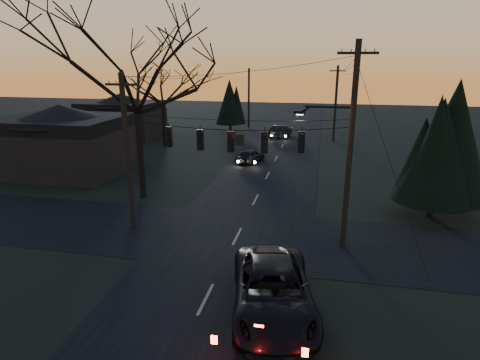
% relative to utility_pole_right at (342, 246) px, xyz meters
% --- Properties ---
extents(main_road, '(8.00, 120.00, 0.02)m').
position_rel_utility_pole_right_xyz_m(main_road, '(-5.50, 10.00, 0.01)').
color(main_road, black).
rests_on(main_road, ground).
extents(cross_road, '(60.00, 7.00, 0.02)m').
position_rel_utility_pole_right_xyz_m(cross_road, '(-5.50, 0.00, 0.01)').
color(cross_road, black).
rests_on(cross_road, ground).
extents(utility_pole_right, '(5.00, 0.30, 10.00)m').
position_rel_utility_pole_right_xyz_m(utility_pole_right, '(0.00, 0.00, 0.00)').
color(utility_pole_right, black).
rests_on(utility_pole_right, ground).
extents(utility_pole_left, '(1.80, 0.30, 8.50)m').
position_rel_utility_pole_right_xyz_m(utility_pole_left, '(-11.50, 0.00, 0.00)').
color(utility_pole_left, black).
rests_on(utility_pole_left, ground).
extents(utility_pole_far_r, '(1.80, 0.30, 8.50)m').
position_rel_utility_pole_right_xyz_m(utility_pole_far_r, '(0.00, 28.00, 0.00)').
color(utility_pole_far_r, black).
rests_on(utility_pole_far_r, ground).
extents(utility_pole_far_l, '(0.30, 0.30, 8.00)m').
position_rel_utility_pole_right_xyz_m(utility_pole_far_l, '(-11.50, 36.00, 0.00)').
color(utility_pole_far_l, black).
rests_on(utility_pole_far_l, ground).
extents(span_signal_assembly, '(11.50, 0.44, 1.59)m').
position_rel_utility_pole_right_xyz_m(span_signal_assembly, '(-5.74, 0.00, 5.24)').
color(span_signal_assembly, black).
rests_on(span_signal_assembly, ground).
extents(bare_tree_left, '(10.67, 10.67, 11.50)m').
position_rel_utility_pole_right_xyz_m(bare_tree_left, '(-13.19, 5.01, 8.05)').
color(bare_tree_left, black).
rests_on(bare_tree_left, ground).
extents(evergreen_right, '(4.83, 4.83, 7.47)m').
position_rel_utility_pole_right_xyz_m(evergreen_right, '(5.32, 5.16, 4.33)').
color(evergreen_right, black).
rests_on(evergreen_right, ground).
extents(bare_tree_dist, '(7.13, 7.13, 8.94)m').
position_rel_utility_pole_right_xyz_m(bare_tree_dist, '(-18.22, 21.60, 6.24)').
color(bare_tree_dist, black).
rests_on(bare_tree_dist, ground).
extents(evergreen_dist, '(3.77, 3.77, 6.26)m').
position_rel_utility_pole_right_xyz_m(evergreen_dist, '(-12.92, 30.80, 3.72)').
color(evergreen_dist, black).
rests_on(evergreen_dist, ground).
extents(house_left_near, '(10.00, 8.00, 5.60)m').
position_rel_utility_pole_right_xyz_m(house_left_near, '(-22.50, 10.00, 2.80)').
color(house_left_near, black).
rests_on(house_left_near, ground).
extents(house_left_far, '(9.00, 7.00, 5.20)m').
position_rel_utility_pole_right_xyz_m(house_left_far, '(-25.50, 26.00, 2.60)').
color(house_left_far, black).
rests_on(house_left_far, ground).
extents(suv_near, '(4.09, 6.79, 1.76)m').
position_rel_utility_pole_right_xyz_m(suv_near, '(-2.81, -6.27, 0.88)').
color(suv_near, black).
rests_on(suv_near, ground).
extents(sedan_oncoming_a, '(2.57, 3.99, 1.26)m').
position_rel_utility_pole_right_xyz_m(sedan_oncoming_a, '(-7.68, 16.06, 0.63)').
color(sedan_oncoming_a, black).
rests_on(sedan_oncoming_a, ground).
extents(sedan_oncoming_b, '(2.56, 4.61, 1.44)m').
position_rel_utility_pole_right_xyz_m(sedan_oncoming_b, '(-6.30, 29.11, 0.72)').
color(sedan_oncoming_b, black).
rests_on(sedan_oncoming_b, ground).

